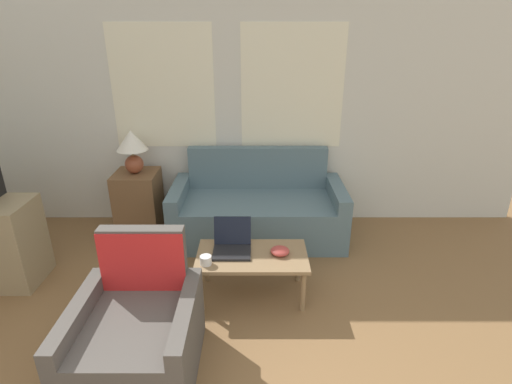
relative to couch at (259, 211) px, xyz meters
name	(u,v)px	position (x,y,z in m)	size (l,w,h in m)	color
wall_back	(236,110)	(-0.24, 0.44, 1.02)	(6.56, 0.06, 2.60)	silver
couch	(259,211)	(0.00, 0.00, 0.00)	(1.83, 0.85, 0.92)	slate
armchair	(139,333)	(-0.80, -1.87, -0.02)	(0.79, 0.84, 0.89)	#514C47
side_table	(140,202)	(-1.33, 0.11, 0.06)	(0.46, 0.46, 0.69)	brown
table_lamp	(133,146)	(-1.33, 0.11, 0.70)	(0.33, 0.33, 0.47)	brown
coffee_table	(253,259)	(-0.05, -1.09, 0.07)	(0.92, 0.52, 0.40)	#8E704C
laptop	(233,244)	(-0.22, -1.02, 0.17)	(0.32, 0.31, 0.26)	black
cup_navy	(206,260)	(-0.42, -1.24, 0.15)	(0.09, 0.09, 0.07)	white
snack_bowl	(281,251)	(0.18, -1.08, 0.15)	(0.16, 0.16, 0.06)	#B23D38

